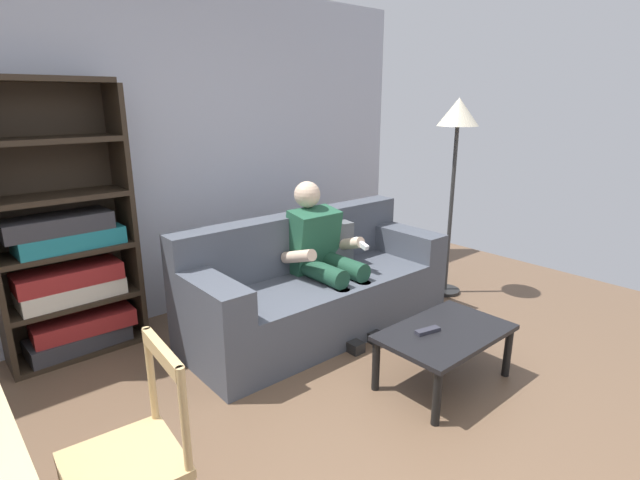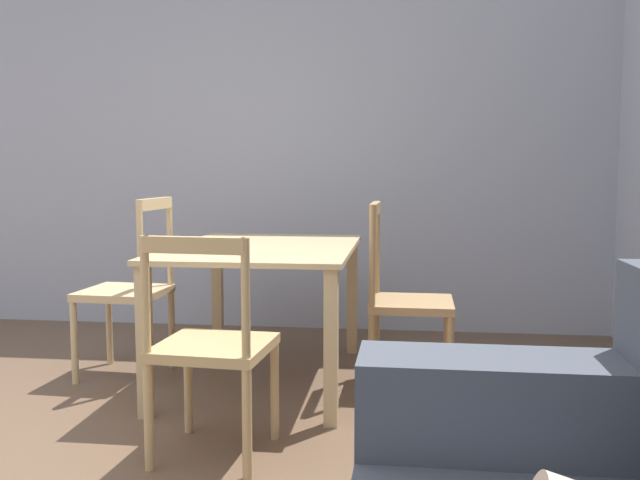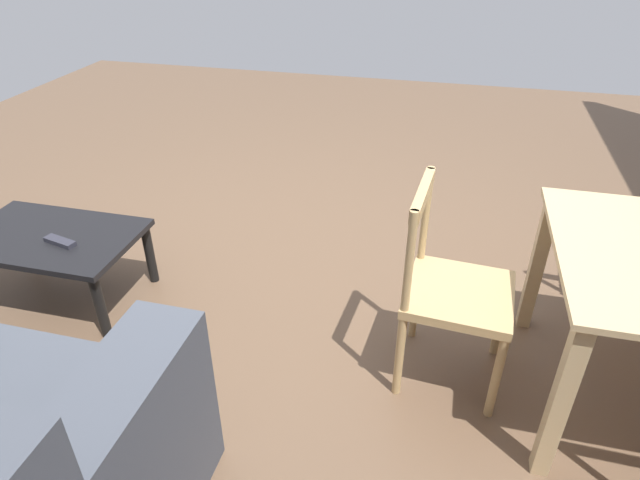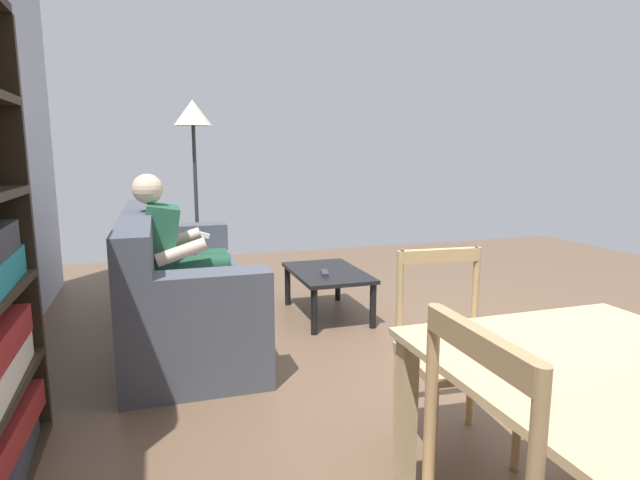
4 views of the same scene
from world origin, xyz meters
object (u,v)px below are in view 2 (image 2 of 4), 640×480
Objects in this scene: dining_chair_facing_couch at (212,348)px; dining_chair_by_doorway at (129,291)px; dining_chair_near_wall at (405,300)px; dining_table at (264,265)px.

dining_chair_by_doorway is at bearing -143.36° from dining_chair_facing_couch.
dining_chair_near_wall reaches higher than dining_chair_facing_couch.
dining_table is 0.76m from dining_chair_near_wall.
dining_chair_by_doorway reaches higher than dining_chair_near_wall.
dining_chair_near_wall is 0.98× the size of dining_chair_by_doorway.
dining_chair_near_wall is at bearing 90.10° from dining_chair_by_doorway.
dining_chair_by_doorway is at bearing -89.85° from dining_table.
dining_chair_facing_couch is (0.99, -0.00, -0.18)m from dining_table.
dining_chair_by_doorway reaches higher than dining_table.
dining_chair_by_doorway is (0.00, -0.74, -0.15)m from dining_table.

